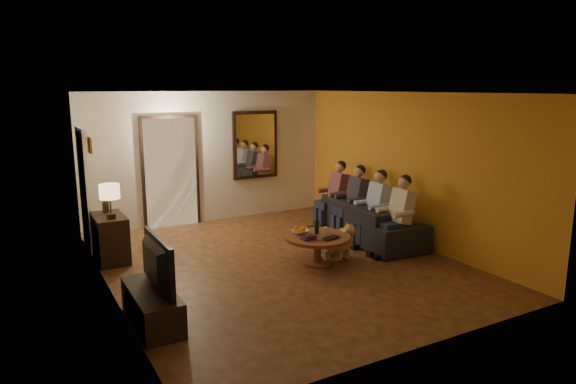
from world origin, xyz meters
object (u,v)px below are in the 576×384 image
table_lamp (110,201)px  person_d (335,198)px  tv_stand (152,306)px  wine_bottle (317,224)px  person_a (398,218)px  laptop (333,239)px  tv (150,264)px  dresser (110,238)px  sofa (368,220)px  person_c (354,204)px  bowl (300,232)px  person_b (375,211)px  dog (337,242)px  coffee_table (317,250)px

table_lamp → person_d: table_lamp is taller
tv_stand → wine_bottle: 2.96m
tv_stand → person_a: person_a is taller
wine_bottle → tv_stand: bearing=-162.6°
laptop → tv: bearing=173.1°
dresser → table_lamp: table_lamp is taller
sofa → person_a: size_ratio=1.99×
table_lamp → sofa: 4.38m
dresser → tv: bearing=-90.0°
tv → laptop: tv is taller
person_c → bowl: person_c is taller
tv_stand → person_b: 4.33m
person_a → dog: bearing=164.7°
table_lamp → wine_bottle: (2.80, -1.39, -0.39)m
person_b → bowl: size_ratio=4.63×
sofa → person_a: 0.94m
tv → person_c: (4.15, 1.76, -0.11)m
dresser → bowl: dresser is taller
sofa → person_d: 0.94m
table_lamp → person_b: bearing=-15.0°
coffee_table → laptop: bearing=-70.3°
tv → dog: tv is taller
table_lamp → person_a: size_ratio=0.45×
person_b → tv_stand: bearing=-164.4°
dresser → tv: (0.00, -2.48, 0.35)m
bowl → tv: bearing=-158.8°
coffee_table → sofa: bearing=24.3°
dog → dresser: bearing=159.5°
sofa → person_d: bearing=11.0°
person_b → person_d: same height
dresser → sofa: (4.25, -1.03, -0.02)m
sofa → person_c: person_c is taller
table_lamp → person_b: table_lamp is taller
person_a → wine_bottle: 1.39m
tv_stand → person_a: 4.21m
tv_stand → person_d: size_ratio=1.01×
person_c → coffee_table: size_ratio=1.19×
sofa → dog: (-1.10, -0.63, -0.07)m
table_lamp → person_a: table_lamp is taller
tv_stand → table_lamp: bearing=90.0°
tv_stand → person_a: bearing=7.6°
sofa → bowl: (-1.68, -0.46, 0.13)m
tv_stand → person_d: bearing=29.6°
sofa → bowl: size_ratio=9.21×
sofa → person_a: person_a is taller
table_lamp → tv_stand: (0.00, -2.26, -0.80)m
person_d → person_a: bearing=-90.0°
dog → wine_bottle: wine_bottle is taller
dresser → table_lamp: (0.00, -0.22, 0.63)m
dog → wine_bottle: bearing=179.5°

